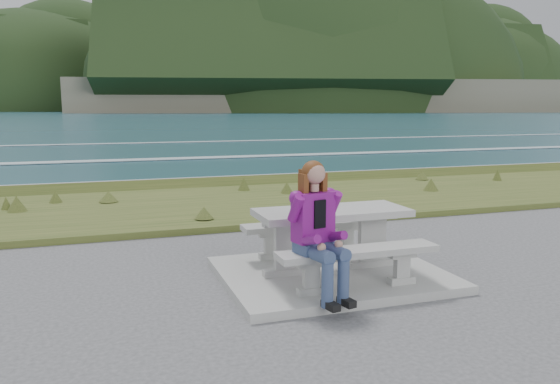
{
  "coord_description": "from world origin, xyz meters",
  "views": [
    {
      "loc": [
        -2.6,
        -5.79,
        2.06
      ],
      "look_at": [
        -0.24,
        1.2,
        0.89
      ],
      "focal_mm": 35.0,
      "sensor_mm": 36.0,
      "label": 1
    }
  ],
  "objects_px": {
    "bench_landward": "(358,257)",
    "bench_seaward": "(310,230)",
    "picnic_table": "(332,223)",
    "seated_woman": "(321,249)"
  },
  "relations": [
    {
      "from": "bench_landward",
      "to": "bench_seaward",
      "type": "distance_m",
      "value": 1.4
    },
    {
      "from": "bench_seaward",
      "to": "bench_landward",
      "type": "bearing_deg",
      "value": -90.0
    },
    {
      "from": "picnic_table",
      "to": "bench_seaward",
      "type": "relative_size",
      "value": 1.0
    },
    {
      "from": "bench_seaward",
      "to": "seated_woman",
      "type": "height_order",
      "value": "seated_woman"
    },
    {
      "from": "picnic_table",
      "to": "bench_seaward",
      "type": "xyz_separation_m",
      "value": [
        0.0,
        0.7,
        -0.23
      ]
    },
    {
      "from": "bench_landward",
      "to": "picnic_table",
      "type": "bearing_deg",
      "value": 90.0
    },
    {
      "from": "picnic_table",
      "to": "bench_seaward",
      "type": "height_order",
      "value": "picnic_table"
    },
    {
      "from": "picnic_table",
      "to": "seated_woman",
      "type": "xyz_separation_m",
      "value": [
        -0.49,
        -0.83,
        -0.06
      ]
    },
    {
      "from": "bench_landward",
      "to": "bench_seaward",
      "type": "bearing_deg",
      "value": 90.0
    },
    {
      "from": "picnic_table",
      "to": "bench_landward",
      "type": "height_order",
      "value": "picnic_table"
    }
  ]
}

